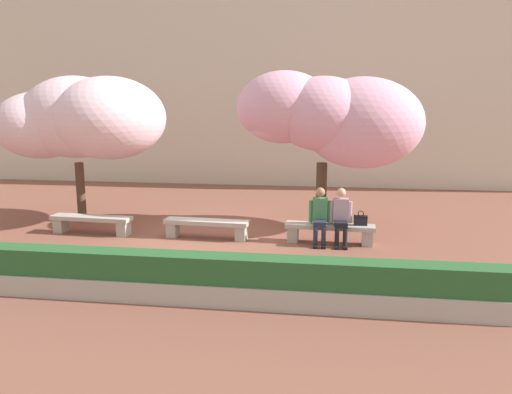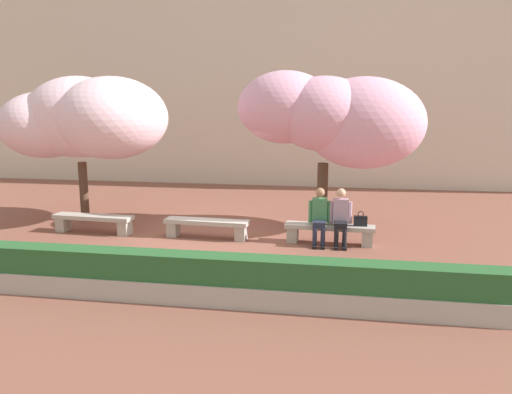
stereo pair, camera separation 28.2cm
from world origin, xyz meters
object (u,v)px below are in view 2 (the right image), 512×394
(person_seated_left, at_px, (320,214))
(stone_bench_near_west, at_px, (207,225))
(cherry_tree_main, at_px, (332,117))
(stone_bench_west_end, at_px, (93,221))
(person_seated_right, at_px, (341,215))
(stone_bench_center, at_px, (330,231))
(handbag, at_px, (361,220))
(cherry_tree_secondary, at_px, (85,119))

(person_seated_left, bearing_deg, stone_bench_near_west, 178.85)
(cherry_tree_main, bearing_deg, stone_bench_west_end, -166.22)
(stone_bench_west_end, bearing_deg, person_seated_right, -0.51)
(stone_bench_center, bearing_deg, stone_bench_near_west, 180.00)
(stone_bench_center, xyz_separation_m, handbag, (0.69, 0.01, 0.27))
(stone_bench_west_end, relative_size, stone_bench_center, 1.00)
(person_seated_right, bearing_deg, stone_bench_near_west, 179.02)
(cherry_tree_secondary, bearing_deg, stone_bench_west_end, -59.91)
(person_seated_right, relative_size, handbag, 3.81)
(stone_bench_near_west, xyz_separation_m, handbag, (3.59, 0.01, 0.27))
(stone_bench_west_end, relative_size, handbag, 6.06)
(stone_bench_center, bearing_deg, person_seated_left, -167.10)
(person_seated_left, height_order, person_seated_right, same)
(stone_bench_center, xyz_separation_m, cherry_tree_secondary, (-6.52, 1.22, 2.44))
(stone_bench_near_west, height_order, stone_bench_center, same)
(stone_bench_west_end, relative_size, person_seated_right, 1.59)
(person_seated_left, height_order, cherry_tree_main, cherry_tree_main)
(stone_bench_center, bearing_deg, handbag, 0.74)
(stone_bench_center, height_order, person_seated_right, person_seated_right)
(stone_bench_near_west, xyz_separation_m, person_seated_right, (3.14, -0.05, 0.39))
(stone_bench_center, height_order, cherry_tree_secondary, cherry_tree_secondary)
(stone_bench_west_end, relative_size, stone_bench_near_west, 1.00)
(person_seated_right, distance_m, cherry_tree_secondary, 7.17)
(stone_bench_near_west, xyz_separation_m, person_seated_left, (2.67, -0.05, 0.39))
(cherry_tree_main, bearing_deg, stone_bench_near_west, -153.68)
(person_seated_right, bearing_deg, cherry_tree_secondary, 169.33)
(stone_bench_west_end, height_order, handbag, handbag)
(stone_bench_west_end, height_order, person_seated_left, person_seated_left)
(stone_bench_near_west, xyz_separation_m, cherry_tree_main, (2.86, 1.41, 2.54))
(handbag, bearing_deg, cherry_tree_main, 117.60)
(stone_bench_west_end, distance_m, person_seated_left, 5.59)
(stone_bench_center, bearing_deg, person_seated_right, -12.68)
(stone_bench_center, bearing_deg, stone_bench_west_end, 180.00)
(stone_bench_west_end, xyz_separation_m, stone_bench_center, (5.81, 0.00, 0.00))
(person_seated_left, relative_size, person_seated_right, 1.00)
(stone_bench_west_end, height_order, stone_bench_near_west, same)
(stone_bench_near_west, distance_m, person_seated_left, 2.70)
(stone_bench_west_end, height_order, stone_bench_center, same)
(person_seated_left, distance_m, person_seated_right, 0.47)
(stone_bench_near_west, relative_size, stone_bench_center, 1.00)
(stone_bench_near_west, distance_m, handbag, 3.60)
(person_seated_left, xyz_separation_m, cherry_tree_main, (0.19, 1.47, 2.15))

